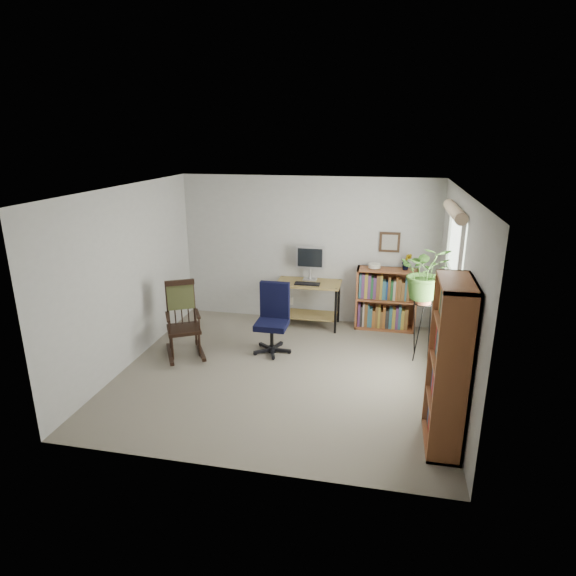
% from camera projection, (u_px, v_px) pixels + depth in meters
% --- Properties ---
extents(floor, '(4.20, 4.00, 0.00)m').
position_uv_depth(floor, '(282.00, 372.00, 6.40)').
color(floor, gray).
rests_on(floor, ground).
extents(ceiling, '(4.20, 4.00, 0.00)m').
position_uv_depth(ceiling, '(281.00, 189.00, 5.68)').
color(ceiling, silver).
rests_on(ceiling, ground).
extents(wall_back, '(4.20, 0.00, 2.40)m').
position_uv_depth(wall_back, '(308.00, 250.00, 7.91)').
color(wall_back, '#B3B3AE').
rests_on(wall_back, ground).
extents(wall_front, '(4.20, 0.00, 2.40)m').
position_uv_depth(wall_front, '(232.00, 354.00, 4.17)').
color(wall_front, '#B3B3AE').
rests_on(wall_front, ground).
extents(wall_left, '(0.00, 4.00, 2.40)m').
position_uv_depth(wall_left, '(129.00, 277.00, 6.44)').
color(wall_left, '#B3B3AE').
rests_on(wall_left, ground).
extents(wall_right, '(0.00, 4.00, 2.40)m').
position_uv_depth(wall_right, '(456.00, 297.00, 5.64)').
color(wall_right, '#B3B3AE').
rests_on(wall_right, ground).
extents(window, '(0.12, 1.20, 1.50)m').
position_uv_depth(window, '(452.00, 273.00, 5.86)').
color(window, white).
rests_on(window, wall_right).
extents(desk, '(1.03, 0.57, 0.74)m').
position_uv_depth(desk, '(308.00, 304.00, 7.86)').
color(desk, olive).
rests_on(desk, floor).
extents(monitor, '(0.46, 0.16, 0.56)m').
position_uv_depth(monitor, '(310.00, 263.00, 7.80)').
color(monitor, '#B3B3B8').
rests_on(monitor, desk).
extents(keyboard, '(0.40, 0.15, 0.02)m').
position_uv_depth(keyboard, '(307.00, 284.00, 7.64)').
color(keyboard, black).
rests_on(keyboard, desk).
extents(office_chair, '(0.56, 0.56, 1.02)m').
position_uv_depth(office_chair, '(272.00, 319.00, 6.84)').
color(office_chair, black).
rests_on(office_chair, floor).
extents(rocking_chair, '(0.94, 1.09, 1.08)m').
position_uv_depth(rocking_chair, '(183.00, 319.00, 6.75)').
color(rocking_chair, black).
rests_on(rocking_chair, floor).
extents(low_bookshelf, '(0.95, 0.32, 1.00)m').
position_uv_depth(low_bookshelf, '(386.00, 299.00, 7.70)').
color(low_bookshelf, brown).
rests_on(low_bookshelf, floor).
extents(tall_bookshelf, '(0.33, 0.76, 1.74)m').
position_uv_depth(tall_bookshelf, '(448.00, 366.00, 4.67)').
color(tall_bookshelf, brown).
rests_on(tall_bookshelf, floor).
extents(plant_stand, '(0.34, 0.34, 0.96)m').
position_uv_depth(plant_stand, '(421.00, 327.00, 6.65)').
color(plant_stand, black).
rests_on(plant_stand, floor).
extents(spider_plant, '(1.69, 1.88, 1.46)m').
position_uv_depth(spider_plant, '(428.00, 246.00, 6.31)').
color(spider_plant, '#345C20').
rests_on(spider_plant, plant_stand).
extents(potted_plant_small, '(0.13, 0.24, 0.11)m').
position_uv_depth(potted_plant_small, '(407.00, 267.00, 7.48)').
color(potted_plant_small, '#345C20').
rests_on(potted_plant_small, low_bookshelf).
extents(framed_picture, '(0.32, 0.04, 0.32)m').
position_uv_depth(framed_picture, '(390.00, 242.00, 7.56)').
color(framed_picture, black).
rests_on(framed_picture, wall_back).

